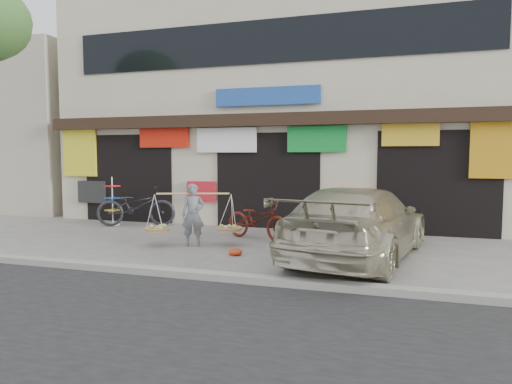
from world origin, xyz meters
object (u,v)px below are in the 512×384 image
(bike_0, at_px, (136,206))
(suv, at_px, (358,223))
(display_rack, at_px, (113,206))
(bike_2, at_px, (258,219))
(street_vendor, at_px, (193,218))

(bike_0, bearing_deg, suv, -132.11)
(display_rack, bearing_deg, bike_2, -11.85)
(street_vendor, relative_size, bike_2, 1.10)
(bike_0, xyz_separation_m, display_rack, (-0.76, -0.06, -0.02))
(street_vendor, xyz_separation_m, bike_2, (1.18, 1.15, -0.14))
(street_vendor, xyz_separation_m, suv, (3.69, -0.22, 0.07))
(street_vendor, bearing_deg, suv, -22.00)
(bike_2, bearing_deg, street_vendor, 157.81)
(display_rack, bearing_deg, suv, -18.05)
(bike_0, xyz_separation_m, bike_2, (4.03, -1.06, -0.09))
(display_rack, bearing_deg, bike_0, 4.48)
(suv, bearing_deg, display_rack, -6.95)
(street_vendor, relative_size, bike_0, 0.93)
(bike_2, bearing_deg, suv, -95.19)
(bike_0, height_order, bike_2, bike_0)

